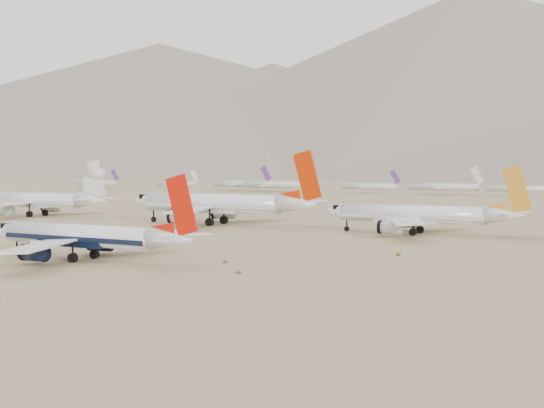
# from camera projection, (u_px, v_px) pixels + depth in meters

# --- Properties ---
(ground) EXTENTS (7000.00, 7000.00, 0.00)m
(ground) POSITION_uv_depth(u_px,v_px,m) (97.00, 263.00, 104.88)
(ground) COLOR #937D55
(ground) RESTS_ON ground
(main_airliner) EXTENTS (39.48, 38.56, 13.93)m
(main_airliner) POSITION_uv_depth(u_px,v_px,m) (86.00, 237.00, 107.80)
(main_airliner) COLOR white
(main_airliner) RESTS_ON ground
(row2_gold_tail) EXTENTS (43.49, 42.53, 15.49)m
(row2_gold_tail) POSITION_uv_depth(u_px,v_px,m) (419.00, 215.00, 150.25)
(row2_gold_tail) COLOR white
(row2_gold_tail) RESTS_ON ground
(row2_orange_tail) EXTENTS (53.70, 52.54, 19.16)m
(row2_orange_tail) POSITION_uv_depth(u_px,v_px,m) (219.00, 204.00, 175.75)
(row2_orange_tail) COLOR white
(row2_orange_tail) RESTS_ON ground
(row2_white_trijet) EXTENTS (49.16, 48.05, 17.42)m
(row2_white_trijet) POSITION_uv_depth(u_px,v_px,m) (40.00, 200.00, 206.44)
(row2_white_trijet) COLOR white
(row2_white_trijet) RESTS_ON ground
(distant_storage_row) EXTENTS (537.26, 55.21, 15.13)m
(distant_storage_row) POSITION_uv_depth(u_px,v_px,m) (469.00, 187.00, 369.79)
(distant_storage_row) COLOR silver
(distant_storage_row) RESTS_ON ground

